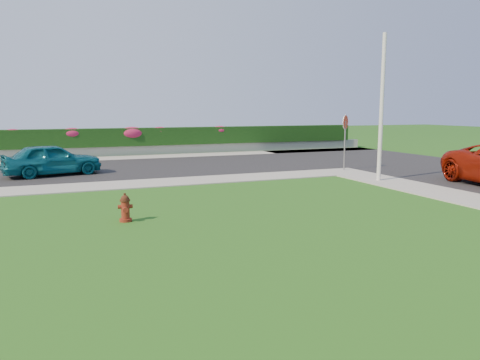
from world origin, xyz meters
name	(u,v)px	position (x,y,z in m)	size (l,w,h in m)	color
ground	(310,237)	(0.00, 0.00, 0.00)	(120.00, 120.00, 0.00)	black
street_far	(61,171)	(-5.00, 14.00, 0.02)	(26.00, 8.00, 0.04)	black
sidewalk_far	(33,190)	(-6.00, 9.00, 0.02)	(24.00, 2.00, 0.04)	gray
curb_corner	(343,172)	(7.00, 9.00, 0.02)	(2.00, 2.00, 0.04)	gray
sidewalk_beyond	(131,158)	(-1.00, 19.00, 0.02)	(34.00, 2.00, 0.04)	gray
retaining_wall	(127,151)	(-1.00, 20.50, 0.30)	(34.00, 0.40, 0.60)	gray
hedge	(126,137)	(-1.00, 20.60, 1.15)	(32.00, 0.90, 1.10)	black
fire_hydrant	(125,208)	(-3.64, 3.09, 0.35)	(0.38, 0.36, 0.74)	#500E0C
sedan_teal	(52,159)	(-5.33, 12.62, 0.72)	(1.62, 4.02, 1.37)	#0D5566
utility_pole	(382,109)	(6.79, 6.22, 2.88)	(0.16, 0.16, 5.77)	silver
stop_sign	(345,129)	(7.37, 9.47, 1.95)	(0.59, 0.43, 2.62)	slate
flower_clump_b	(13,133)	(-7.31, 20.50, 1.50)	(1.02, 0.66, 0.51)	#BB2049
flower_clump_c	(72,133)	(-4.15, 20.50, 1.44)	(1.30, 0.84, 0.65)	#BB2049
flower_clump_d	(132,133)	(-0.67, 20.50, 1.39)	(1.55, 1.00, 0.78)	#BB2049
flower_clump_e	(160,131)	(1.08, 20.50, 1.48)	(1.10, 0.71, 0.55)	#BB2049
flower_clump_f	(220,130)	(5.10, 20.50, 1.47)	(1.17, 0.75, 0.58)	#BB2049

